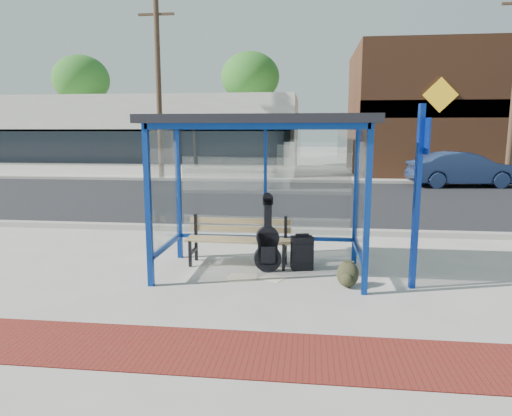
# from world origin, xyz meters

# --- Properties ---
(ground) EXTENTS (120.00, 120.00, 0.00)m
(ground) POSITION_xyz_m (0.00, 0.00, 0.00)
(ground) COLOR #B2ADA0
(ground) RESTS_ON ground
(brick_paver_strip) EXTENTS (60.00, 1.00, 0.01)m
(brick_paver_strip) POSITION_xyz_m (0.00, -2.60, 0.01)
(brick_paver_strip) COLOR maroon
(brick_paver_strip) RESTS_ON ground
(curb_near) EXTENTS (60.00, 0.25, 0.12)m
(curb_near) POSITION_xyz_m (0.00, 2.90, 0.06)
(curb_near) COLOR gray
(curb_near) RESTS_ON ground
(street_asphalt) EXTENTS (60.00, 10.00, 0.00)m
(street_asphalt) POSITION_xyz_m (0.00, 8.00, 0.00)
(street_asphalt) COLOR black
(street_asphalt) RESTS_ON ground
(curb_far) EXTENTS (60.00, 0.25, 0.12)m
(curb_far) POSITION_xyz_m (0.00, 13.10, 0.06)
(curb_far) COLOR gray
(curb_far) RESTS_ON ground
(far_sidewalk) EXTENTS (60.00, 4.00, 0.01)m
(far_sidewalk) POSITION_xyz_m (0.00, 15.00, 0.00)
(far_sidewalk) COLOR #B2ADA0
(far_sidewalk) RESTS_ON ground
(bus_shelter) EXTENTS (3.30, 1.80, 2.42)m
(bus_shelter) POSITION_xyz_m (0.00, 0.07, 2.07)
(bus_shelter) COLOR navy
(bus_shelter) RESTS_ON ground
(storefront_white) EXTENTS (18.00, 6.04, 4.00)m
(storefront_white) POSITION_xyz_m (-9.00, 17.99, 2.00)
(storefront_white) COLOR silver
(storefront_white) RESTS_ON ground
(storefront_brown) EXTENTS (10.00, 7.08, 6.40)m
(storefront_brown) POSITION_xyz_m (8.00, 18.49, 3.20)
(storefront_brown) COLOR #59331E
(storefront_brown) RESTS_ON ground
(tree_left) EXTENTS (3.60, 3.60, 7.03)m
(tree_left) POSITION_xyz_m (-14.00, 22.00, 5.45)
(tree_left) COLOR #4C3826
(tree_left) RESTS_ON ground
(tree_mid) EXTENTS (3.60, 3.60, 7.03)m
(tree_mid) POSITION_xyz_m (-3.00, 22.00, 5.45)
(tree_mid) COLOR #4C3826
(tree_mid) RESTS_ON ground
(utility_pole_west) EXTENTS (1.60, 0.24, 8.00)m
(utility_pole_west) POSITION_xyz_m (-6.00, 13.40, 4.11)
(utility_pole_west) COLOR #4C3826
(utility_pole_west) RESTS_ON ground
(bench) EXTENTS (1.73, 0.46, 0.81)m
(bench) POSITION_xyz_m (-0.41, 0.46, 0.46)
(bench) COLOR black
(bench) RESTS_ON ground
(guitar_bag) EXTENTS (0.45, 0.21, 1.18)m
(guitar_bag) POSITION_xyz_m (0.10, 0.12, 0.43)
(guitar_bag) COLOR black
(guitar_bag) RESTS_ON ground
(suitcase) EXTENTS (0.38, 0.29, 0.59)m
(suitcase) POSITION_xyz_m (0.64, 0.28, 0.27)
(suitcase) COLOR black
(suitcase) RESTS_ON ground
(backpack) EXTENTS (0.34, 0.32, 0.37)m
(backpack) POSITION_xyz_m (1.30, -0.47, 0.18)
(backpack) COLOR #2B2B18
(backpack) RESTS_ON ground
(sign_post) EXTENTS (0.14, 0.32, 2.56)m
(sign_post) POSITION_xyz_m (2.21, -0.42, 1.44)
(sign_post) COLOR navy
(sign_post) RESTS_ON ground
(newspaper_a) EXTENTS (0.43, 0.35, 0.01)m
(newspaper_a) POSITION_xyz_m (-0.24, -0.20, 0.00)
(newspaper_a) COLOR white
(newspaper_a) RESTS_ON ground
(newspaper_b) EXTENTS (0.48, 0.42, 0.01)m
(newspaper_b) POSITION_xyz_m (-0.29, -0.28, 0.00)
(newspaper_b) COLOR white
(newspaper_b) RESTS_ON ground
(newspaper_c) EXTENTS (0.43, 0.40, 0.01)m
(newspaper_c) POSITION_xyz_m (0.20, -0.22, 0.00)
(newspaper_c) COLOR white
(newspaper_c) RESTS_ON ground
(parked_car) EXTENTS (4.37, 1.96, 1.39)m
(parked_car) POSITION_xyz_m (6.84, 12.21, 0.70)
(parked_car) COLOR navy
(parked_car) RESTS_ON ground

